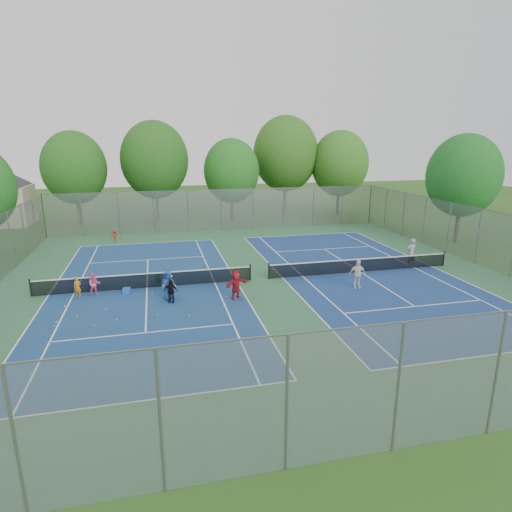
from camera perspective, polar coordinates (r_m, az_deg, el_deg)
The scene contains 38 objects.
ground at distance 27.36m, azimuth 0.48°, elevation -3.16°, with size 120.00×120.00×0.00m, color #295219.
court_pad at distance 27.36m, azimuth 0.48°, elevation -3.15°, with size 32.00×32.00×0.01m, color #2E623E.
court_left at distance 26.66m, azimuth -14.33°, elevation -4.12°, with size 10.97×23.77×0.01m, color navy.
court_right at distance 29.73m, azimuth 13.71°, elevation -2.07°, with size 10.97×23.77×0.01m, color navy.
net_left at distance 26.52m, azimuth -14.39°, elevation -3.23°, with size 12.87×0.10×0.91m, color black.
net_right at distance 29.61m, azimuth 13.76°, elevation -1.25°, with size 12.87×0.10×0.91m, color black.
fence_north at distance 42.20m, azimuth -4.71°, elevation 6.13°, with size 32.00×0.10×4.00m, color gray.
fence_south at distance 12.93m, azimuth 18.37°, elevation -16.49°, with size 32.00×0.10×4.00m, color gray.
fence_east at distance 34.24m, azimuth 27.51°, elevation 2.32°, with size 32.00×0.10×4.00m, color gray.
tree_nw at distance 47.93m, azimuth -23.07°, elevation 10.77°, with size 6.40×6.40×9.58m.
tree_nl at distance 48.26m, azimuth -13.36°, elevation 12.35°, with size 7.20×7.20×10.69m.
tree_nc at distance 47.05m, azimuth -3.29°, elevation 11.26°, with size 6.00×6.00×8.85m.
tree_nr at distance 51.53m, azimuth 3.97°, elevation 13.43°, with size 7.60×7.60×11.42m.
tree_ne at distance 51.82m, azimuth 11.11°, elevation 12.01°, with size 6.60×6.60×9.77m.
tree_side_e at distance 40.22m, azimuth 25.93°, elevation 9.61°, with size 6.00×6.00×9.20m.
ball_crate at distance 25.97m, azimuth -16.86°, elevation -4.47°, with size 0.39×0.39×0.34m, color blue.
ball_hopper at distance 27.52m, azimuth -12.93°, elevation -2.81°, with size 0.30×0.30×0.59m, color green.
student_a at distance 26.30m, azimuth -22.71°, elevation -3.82°, with size 0.42×0.28×1.16m, color orange.
student_b at distance 26.13m, azimuth -20.77°, elevation -3.55°, with size 0.65×0.51×1.33m, color pink.
student_c at distance 25.20m, azimuth -11.52°, elevation -3.66°, with size 0.79×0.45×1.22m, color silver.
student_d at distance 23.83m, azimuth -11.29°, elevation -4.61°, with size 0.78×0.32×1.33m, color black.
student_e at distance 24.16m, azimuth -11.61°, elevation -3.88°, with size 0.83×0.54×1.70m, color navy.
student_f at distance 23.85m, azimuth -2.68°, elevation -3.84°, with size 1.58×0.50×1.70m, color #AE1821.
child_far_baseline at distance 39.24m, azimuth -18.32°, elevation 2.54°, with size 0.69×0.40×1.07m, color #A61F17.
instructor at distance 31.81m, azimuth 19.99°, elevation 0.43°, with size 0.74×0.48×2.02m, color gray.
teen_court_b at distance 26.26m, azimuth 13.36°, elevation -2.38°, with size 1.03×0.43×1.76m, color white.
tennis_ball_0 at distance 22.09m, azimuth -8.88°, elevation -7.87°, with size 0.07×0.07×0.07m, color #D0DB33.
tennis_ball_1 at distance 22.80m, azimuth -25.35°, elevation -8.49°, with size 0.07×0.07×0.07m, color gold.
tennis_ball_2 at distance 24.32m, azimuth -4.00°, elevation -5.52°, with size 0.07×0.07×0.07m, color yellow.
tennis_ball_3 at distance 23.58m, azimuth -22.77°, elevation -7.41°, with size 0.07×0.07×0.07m, color yellow.
tennis_ball_4 at distance 25.15m, azimuth -24.15°, elevation -6.16°, with size 0.07×0.07×0.07m, color #E1ED37.
tennis_ball_5 at distance 22.46m, azimuth -13.00°, elevation -7.69°, with size 0.07×0.07×0.07m, color #C1DB32.
tennis_ball_6 at distance 22.11m, azimuth -20.77°, elevation -8.71°, with size 0.07×0.07×0.07m, color #E1ED37.
tennis_ball_7 at distance 23.92m, azimuth -19.36°, elevation -6.75°, with size 0.07×0.07×0.07m, color #C1D631.
tennis_ball_8 at distance 25.52m, azimuth -13.69°, elevation -4.92°, with size 0.07×0.07×0.07m, color #C9EA36.
tennis_ball_9 at distance 22.40m, azimuth -18.05°, elevation -8.14°, with size 0.07×0.07×0.07m, color yellow.
tennis_ball_10 at distance 25.36m, azimuth -11.38°, elevation -4.91°, with size 0.07×0.07×0.07m, color gold.
tennis_ball_11 at distance 23.24m, azimuth -25.06°, elevation -8.01°, with size 0.07×0.07×0.07m, color yellow.
Camera 1 is at (-6.19, -25.22, 8.63)m, focal length 30.00 mm.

